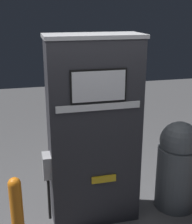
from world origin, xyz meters
The scene contains 3 objects.
gas_pump centered at (0.00, 0.22, 1.09)m, with size 1.11×0.48×2.18m.
safety_bollard centered at (-0.88, -0.31, 0.49)m, with size 0.12×0.12×0.94m.
trash_bin centered at (1.06, 0.18, 0.58)m, with size 0.51×0.51×1.14m.
Camera 1 is at (-0.73, -2.94, 2.42)m, focal length 50.00 mm.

